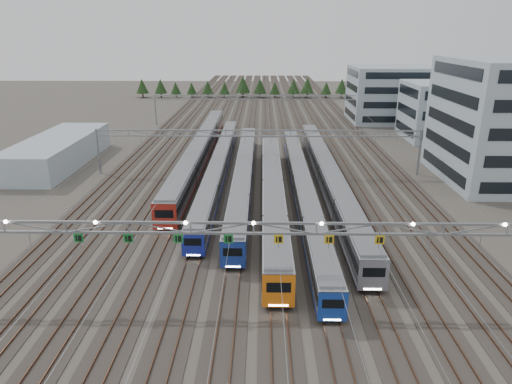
{
  "coord_description": "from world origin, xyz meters",
  "views": [
    {
      "loc": [
        0.76,
        -37.12,
        23.83
      ],
      "look_at": [
        -0.08,
        20.46,
        3.5
      ],
      "focal_mm": 32.0,
      "sensor_mm": 36.0,
      "label": 1
    }
  ],
  "objects_px": {
    "depot_bldg_south": "(504,122)",
    "west_shed": "(58,151)",
    "gantry_mid": "(258,139)",
    "depot_bldg_mid": "(437,111)",
    "train_c": "(244,173)",
    "gantry_far": "(260,101)",
    "train_d": "(273,191)",
    "train_e": "(302,185)",
    "train_b": "(219,164)",
    "train_a": "(200,149)",
    "depot_bldg_north": "(391,94)",
    "train_f": "(328,175)",
    "gantry_near": "(253,231)"
  },
  "relations": [
    {
      "from": "train_c",
      "to": "train_a",
      "type": "bearing_deg",
      "value": 121.25
    },
    {
      "from": "train_d",
      "to": "train_f",
      "type": "height_order",
      "value": "train_d"
    },
    {
      "from": "depot_bldg_south",
      "to": "depot_bldg_mid",
      "type": "height_order",
      "value": "depot_bldg_south"
    },
    {
      "from": "train_f",
      "to": "gantry_far",
      "type": "xyz_separation_m",
      "value": [
        -11.25,
        52.18,
        4.25
      ]
    },
    {
      "from": "train_a",
      "to": "train_e",
      "type": "xyz_separation_m",
      "value": [
        18.0,
        -20.32,
        -0.37
      ]
    },
    {
      "from": "depot_bldg_south",
      "to": "west_shed",
      "type": "relative_size",
      "value": 0.73
    },
    {
      "from": "train_d",
      "to": "depot_bldg_south",
      "type": "height_order",
      "value": "depot_bldg_south"
    },
    {
      "from": "gantry_far",
      "to": "gantry_mid",
      "type": "bearing_deg",
      "value": -90.0
    },
    {
      "from": "train_f",
      "to": "train_c",
      "type": "bearing_deg",
      "value": 176.2
    },
    {
      "from": "gantry_far",
      "to": "depot_bldg_mid",
      "type": "relative_size",
      "value": 3.52
    },
    {
      "from": "train_a",
      "to": "train_c",
      "type": "relative_size",
      "value": 1.19
    },
    {
      "from": "train_d",
      "to": "train_f",
      "type": "distance_m",
      "value": 12.17
    },
    {
      "from": "gantry_near",
      "to": "depot_bldg_mid",
      "type": "distance_m",
      "value": 80.48
    },
    {
      "from": "train_b",
      "to": "gantry_far",
      "type": "relative_size",
      "value": 1.14
    },
    {
      "from": "gantry_near",
      "to": "west_shed",
      "type": "bearing_deg",
      "value": 129.35
    },
    {
      "from": "depot_bldg_north",
      "to": "train_f",
      "type": "bearing_deg",
      "value": -113.18
    },
    {
      "from": "train_d",
      "to": "depot_bldg_south",
      "type": "xyz_separation_m",
      "value": [
        38.03,
        12.86,
        7.73
      ]
    },
    {
      "from": "train_d",
      "to": "train_b",
      "type": "bearing_deg",
      "value": 121.33
    },
    {
      "from": "gantry_mid",
      "to": "west_shed",
      "type": "xyz_separation_m",
      "value": [
        -37.9,
        6.04,
        -3.88
      ]
    },
    {
      "from": "gantry_far",
      "to": "depot_bldg_north",
      "type": "relative_size",
      "value": 2.56
    },
    {
      "from": "train_e",
      "to": "depot_bldg_north",
      "type": "bearing_deg",
      "value": 64.9
    },
    {
      "from": "train_c",
      "to": "gantry_far",
      "type": "relative_size",
      "value": 1.03
    },
    {
      "from": "train_c",
      "to": "train_f",
      "type": "relative_size",
      "value": 0.9
    },
    {
      "from": "train_f",
      "to": "west_shed",
      "type": "distance_m",
      "value": 50.9
    },
    {
      "from": "train_f",
      "to": "gantry_mid",
      "type": "xyz_separation_m",
      "value": [
        -11.25,
        7.18,
        4.25
      ]
    },
    {
      "from": "train_b",
      "to": "west_shed",
      "type": "distance_m",
      "value": 31.85
    },
    {
      "from": "train_e",
      "to": "gantry_mid",
      "type": "distance_m",
      "value": 14.28
    },
    {
      "from": "train_f",
      "to": "gantry_mid",
      "type": "distance_m",
      "value": 14.0
    },
    {
      "from": "train_e",
      "to": "gantry_far",
      "type": "bearing_deg",
      "value": 96.78
    },
    {
      "from": "gantry_near",
      "to": "depot_bldg_north",
      "type": "distance_m",
      "value": 98.4
    },
    {
      "from": "depot_bldg_mid",
      "to": "train_c",
      "type": "bearing_deg",
      "value": -140.8
    },
    {
      "from": "train_e",
      "to": "depot_bldg_south",
      "type": "bearing_deg",
      "value": 15.43
    },
    {
      "from": "gantry_near",
      "to": "depot_bldg_north",
      "type": "bearing_deg",
      "value": 68.32
    },
    {
      "from": "gantry_near",
      "to": "west_shed",
      "type": "relative_size",
      "value": 1.88
    },
    {
      "from": "depot_bldg_south",
      "to": "train_f",
      "type": "bearing_deg",
      "value": -170.87
    },
    {
      "from": "gantry_mid",
      "to": "depot_bldg_mid",
      "type": "bearing_deg",
      "value": 35.28
    },
    {
      "from": "train_f",
      "to": "gantry_near",
      "type": "relative_size",
      "value": 1.14
    },
    {
      "from": "gantry_near",
      "to": "depot_bldg_south",
      "type": "xyz_separation_m",
      "value": [
        40.33,
        37.61,
        2.82
      ]
    },
    {
      "from": "train_b",
      "to": "gantry_far",
      "type": "xyz_separation_m",
      "value": [
        6.75,
        45.59,
        4.47
      ]
    },
    {
      "from": "train_c",
      "to": "depot_bldg_north",
      "type": "xyz_separation_m",
      "value": [
        38.55,
        57.6,
        5.42
      ]
    },
    {
      "from": "gantry_far",
      "to": "west_shed",
      "type": "distance_m",
      "value": 54.49
    },
    {
      "from": "train_d",
      "to": "depot_bldg_north",
      "type": "relative_size",
      "value": 2.45
    },
    {
      "from": "train_b",
      "to": "train_e",
      "type": "height_order",
      "value": "train_b"
    },
    {
      "from": "train_a",
      "to": "train_c",
      "type": "xyz_separation_m",
      "value": [
        9.0,
        -14.83,
        -0.26
      ]
    },
    {
      "from": "train_a",
      "to": "gantry_far",
      "type": "bearing_deg",
      "value": 72.85
    },
    {
      "from": "train_f",
      "to": "gantry_far",
      "type": "bearing_deg",
      "value": 102.17
    },
    {
      "from": "train_d",
      "to": "gantry_far",
      "type": "height_order",
      "value": "gantry_far"
    },
    {
      "from": "train_e",
      "to": "depot_bldg_mid",
      "type": "xyz_separation_m",
      "value": [
        34.32,
        40.82,
        4.54
      ]
    },
    {
      "from": "west_shed",
      "to": "depot_bldg_north",
      "type": "bearing_deg",
      "value": 31.39
    },
    {
      "from": "train_d",
      "to": "train_e",
      "type": "height_order",
      "value": "train_d"
    }
  ]
}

